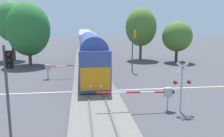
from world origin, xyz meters
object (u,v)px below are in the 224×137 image
(traffic_signal_near_left, at_px, (8,77))
(oak_behind_train, at_px, (28,29))
(maple_right_background, at_px, (177,36))
(crossing_gate_near, at_px, (159,93))
(crossing_gate_far, at_px, (53,67))
(crossing_signal_mast, at_px, (182,81))
(traffic_signal_far_side, at_px, (133,43))
(pine_left_background, at_px, (11,22))
(oak_far_right, at_px, (141,27))
(commuter_train, at_px, (86,43))

(traffic_signal_near_left, relative_size, oak_behind_train, 0.54)
(oak_behind_train, bearing_deg, maple_right_background, 0.31)
(crossing_gate_near, height_order, crossing_gate_far, crossing_gate_far)
(crossing_signal_mast, height_order, crossing_gate_far, crossing_signal_mast)
(crossing_signal_mast, distance_m, maple_right_background, 25.79)
(traffic_signal_far_side, bearing_deg, oak_behind_train, 154.13)
(traffic_signal_far_side, relative_size, pine_left_background, 0.56)
(crossing_signal_mast, relative_size, oak_far_right, 0.41)
(traffic_signal_far_side, distance_m, oak_far_right, 12.22)
(crossing_gate_far, distance_m, maple_right_background, 23.19)
(pine_left_background, distance_m, oak_behind_train, 7.63)
(crossing_gate_far, distance_m, pine_left_background, 20.10)
(crossing_gate_far, distance_m, traffic_signal_far_side, 11.51)
(crossing_signal_mast, xyz_separation_m, oak_far_right, (3.76, 27.66, 3.66))
(pine_left_background, bearing_deg, crossing_signal_mast, -56.54)
(crossing_gate_far, bearing_deg, maple_right_background, 28.35)
(commuter_train, xyz_separation_m, oak_behind_train, (-9.52, -11.24, 3.12))
(maple_right_background, bearing_deg, oak_behind_train, -179.69)
(traffic_signal_far_side, height_order, oak_behind_train, oak_behind_train)
(crossing_gate_near, height_order, maple_right_background, maple_right_background)
(crossing_gate_near, distance_m, maple_right_background, 26.02)
(commuter_train, xyz_separation_m, traffic_signal_near_left, (-5.38, -37.91, 0.95))
(oak_far_right, bearing_deg, crossing_gate_far, -135.02)
(crossing_signal_mast, bearing_deg, traffic_signal_near_left, -166.11)
(pine_left_background, bearing_deg, crossing_gate_near, -58.21)
(commuter_train, bearing_deg, pine_left_background, -160.06)
(crossing_gate_far, distance_m, oak_far_right, 21.22)
(commuter_train, bearing_deg, oak_behind_train, -130.26)
(commuter_train, height_order, pine_left_background, pine_left_background)
(commuter_train, xyz_separation_m, crossing_gate_far, (-4.68, -22.02, -1.30))
(crossing_gate_near, bearing_deg, commuter_train, 97.65)
(traffic_signal_near_left, relative_size, traffic_signal_far_side, 0.90)
(crossing_signal_mast, bearing_deg, oak_far_right, 82.26)
(oak_behind_train, bearing_deg, traffic_signal_near_left, -81.18)
(traffic_signal_near_left, bearing_deg, crossing_signal_mast, 13.89)
(crossing_signal_mast, xyz_separation_m, pine_left_background, (-19.88, 30.08, 4.65))
(crossing_signal_mast, bearing_deg, crossing_gate_near, 161.41)
(crossing_gate_near, height_order, oak_behind_train, oak_behind_train)
(maple_right_background, bearing_deg, pine_left_background, 168.14)
(crossing_gate_near, distance_m, traffic_signal_near_left, 10.81)
(oak_far_right, bearing_deg, traffic_signal_far_side, -108.93)
(crossing_signal_mast, bearing_deg, oak_behind_train, 123.44)
(traffic_signal_far_side, distance_m, maple_right_background, 12.23)
(crossing_signal_mast, distance_m, traffic_signal_far_side, 16.34)
(commuter_train, bearing_deg, maple_right_background, -35.53)
(commuter_train, height_order, oak_behind_train, oak_behind_train)
(crossing_signal_mast, height_order, traffic_signal_far_side, traffic_signal_far_side)
(maple_right_background, bearing_deg, commuter_train, 144.47)
(commuter_train, distance_m, crossing_gate_far, 22.55)
(commuter_train, relative_size, traffic_signal_near_left, 11.77)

